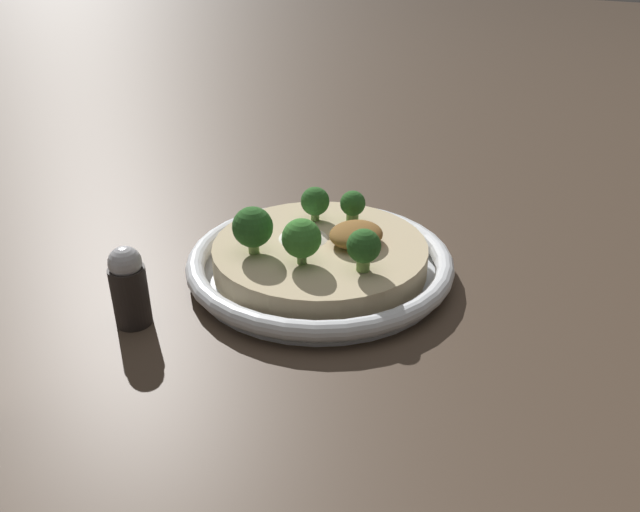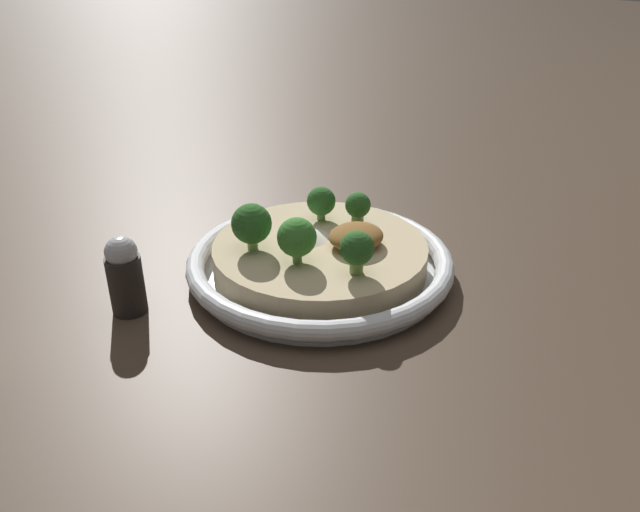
{
  "view_description": "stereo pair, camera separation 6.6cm",
  "coord_description": "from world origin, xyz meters",
  "px_view_note": "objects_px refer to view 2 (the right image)",
  "views": [
    {
      "loc": [
        0.47,
        0.34,
        0.33
      ],
      "look_at": [
        0.0,
        0.0,
        0.02
      ],
      "focal_mm": 35.0,
      "sensor_mm": 36.0,
      "label": 1
    },
    {
      "loc": [
        0.43,
        0.39,
        0.33
      ],
      "look_at": [
        0.0,
        0.0,
        0.02
      ],
      "focal_mm": 35.0,
      "sensor_mm": 36.0,
      "label": 2
    }
  ],
  "objects_px": {
    "broccoli_right": "(297,238)",
    "broccoli_left": "(359,207)",
    "broccoli_front_right": "(252,224)",
    "broccoli_back_right": "(357,249)",
    "risotto_bowl": "(320,260)",
    "broccoli_front_left": "(321,202)",
    "pepper_shaker": "(125,275)"
  },
  "relations": [
    {
      "from": "risotto_bowl",
      "to": "broccoli_front_right",
      "type": "height_order",
      "value": "broccoli_front_right"
    },
    {
      "from": "broccoli_right",
      "to": "pepper_shaker",
      "type": "relative_size",
      "value": 0.59
    },
    {
      "from": "broccoli_right",
      "to": "broccoli_back_right",
      "type": "bearing_deg",
      "value": 111.81
    },
    {
      "from": "risotto_bowl",
      "to": "broccoli_front_left",
      "type": "height_order",
      "value": "broccoli_front_left"
    },
    {
      "from": "broccoli_right",
      "to": "broccoli_front_right",
      "type": "bearing_deg",
      "value": -78.41
    },
    {
      "from": "broccoli_right",
      "to": "broccoli_left",
      "type": "distance_m",
      "value": 0.11
    },
    {
      "from": "risotto_bowl",
      "to": "broccoli_front_right",
      "type": "bearing_deg",
      "value": -37.68
    },
    {
      "from": "risotto_bowl",
      "to": "broccoli_front_left",
      "type": "bearing_deg",
      "value": -139.17
    },
    {
      "from": "broccoli_front_right",
      "to": "broccoli_left",
      "type": "relative_size",
      "value": 1.3
    },
    {
      "from": "broccoli_right",
      "to": "broccoli_left",
      "type": "relative_size",
      "value": 1.22
    },
    {
      "from": "broccoli_back_right",
      "to": "broccoli_right",
      "type": "bearing_deg",
      "value": -68.19
    },
    {
      "from": "broccoli_front_left",
      "to": "broccoli_back_right",
      "type": "height_order",
      "value": "broccoli_back_right"
    },
    {
      "from": "broccoli_right",
      "to": "broccoli_front_left",
      "type": "xyz_separation_m",
      "value": [
        -0.09,
        -0.05,
        -0.0
      ]
    },
    {
      "from": "risotto_bowl",
      "to": "broccoli_front_right",
      "type": "relative_size",
      "value": 5.69
    },
    {
      "from": "risotto_bowl",
      "to": "broccoli_front_left",
      "type": "xyz_separation_m",
      "value": [
        -0.05,
        -0.04,
        0.04
      ]
    },
    {
      "from": "broccoli_front_left",
      "to": "broccoli_back_right",
      "type": "bearing_deg",
      "value": 57.53
    },
    {
      "from": "broccoli_front_right",
      "to": "risotto_bowl",
      "type": "bearing_deg",
      "value": 142.32
    },
    {
      "from": "risotto_bowl",
      "to": "broccoli_back_right",
      "type": "height_order",
      "value": "broccoli_back_right"
    },
    {
      "from": "broccoli_front_left",
      "to": "risotto_bowl",
      "type": "bearing_deg",
      "value": 40.83
    },
    {
      "from": "broccoli_front_right",
      "to": "broccoli_back_right",
      "type": "relative_size",
      "value": 1.15
    },
    {
      "from": "broccoli_front_right",
      "to": "broccoli_left",
      "type": "xyz_separation_m",
      "value": [
        -0.12,
        0.05,
        -0.01
      ]
    },
    {
      "from": "broccoli_right",
      "to": "broccoli_front_left",
      "type": "distance_m",
      "value": 0.1
    },
    {
      "from": "broccoli_right",
      "to": "broccoli_left",
      "type": "bearing_deg",
      "value": -175.76
    },
    {
      "from": "broccoli_back_right",
      "to": "pepper_shaker",
      "type": "height_order",
      "value": "same"
    },
    {
      "from": "risotto_bowl",
      "to": "pepper_shaker",
      "type": "xyz_separation_m",
      "value": [
        0.18,
        -0.09,
        0.02
      ]
    },
    {
      "from": "broccoli_back_right",
      "to": "broccoli_left",
      "type": "relative_size",
      "value": 1.13
    },
    {
      "from": "broccoli_left",
      "to": "pepper_shaker",
      "type": "distance_m",
      "value": 0.26
    },
    {
      "from": "broccoli_front_left",
      "to": "broccoli_left",
      "type": "bearing_deg",
      "value": 111.61
    },
    {
      "from": "broccoli_back_right",
      "to": "pepper_shaker",
      "type": "xyz_separation_m",
      "value": [
        0.15,
        -0.16,
        -0.02
      ]
    },
    {
      "from": "broccoli_right",
      "to": "broccoli_front_left",
      "type": "bearing_deg",
      "value": -151.3
    },
    {
      "from": "broccoli_front_right",
      "to": "broccoli_left",
      "type": "bearing_deg",
      "value": 159.03
    },
    {
      "from": "broccoli_left",
      "to": "risotto_bowl",
      "type": "bearing_deg",
      "value": -1.98
    }
  ]
}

